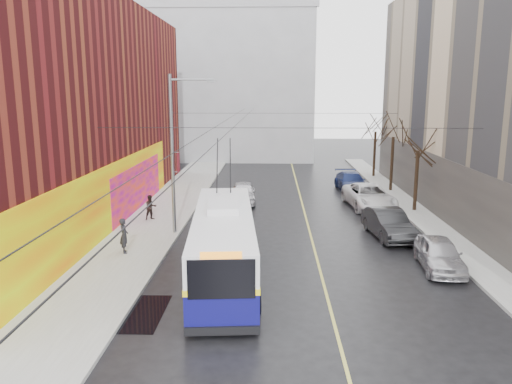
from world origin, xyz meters
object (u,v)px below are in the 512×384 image
(tree_far, at_px, (376,123))
(parked_car_c, at_px, (369,196))
(streetlight_pole, at_px, (175,151))
(trolleybus, at_px, (224,243))
(parked_car_d, at_px, (351,182))
(parked_car_a, at_px, (439,254))
(pedestrian_b, at_px, (151,207))
(following_car, at_px, (243,193))
(pedestrian_a, at_px, (124,236))
(tree_mid, at_px, (394,127))
(tree_near, at_px, (419,139))
(parked_car_b, at_px, (388,224))

(tree_far, distance_m, parked_car_c, 13.88)
(streetlight_pole, height_order, trolleybus, streetlight_pole)
(parked_car_c, distance_m, parked_car_d, 6.12)
(tree_far, relative_size, parked_car_a, 1.53)
(tree_far, height_order, parked_car_a, tree_far)
(trolleybus, distance_m, pedestrian_b, 10.80)
(streetlight_pole, relative_size, following_car, 2.02)
(streetlight_pole, distance_m, parked_car_c, 14.74)
(pedestrian_a, bearing_deg, tree_mid, -67.14)
(following_car, xyz_separation_m, pedestrian_b, (-5.48, -5.74, 0.17))
(following_car, bearing_deg, trolleybus, -92.81)
(parked_car_d, relative_size, following_car, 1.18)
(trolleybus, relative_size, parked_car_c, 2.00)
(tree_near, distance_m, parked_car_b, 8.11)
(streetlight_pole, xyz_separation_m, tree_near, (15.14, 6.00, 0.13))
(streetlight_pole, distance_m, parked_car_b, 12.61)
(tree_mid, distance_m, pedestrian_b, 20.56)
(tree_near, bearing_deg, trolleybus, -133.47)
(streetlight_pole, height_order, tree_far, streetlight_pole)
(tree_mid, height_order, tree_far, tree_mid)
(parked_car_c, bearing_deg, pedestrian_a, -148.30)
(tree_near, xyz_separation_m, following_car, (-11.84, 2.53, -4.22))
(pedestrian_a, bearing_deg, tree_far, -57.32)
(parked_car_c, height_order, pedestrian_a, pedestrian_a)
(streetlight_pole, height_order, tree_near, streetlight_pole)
(parked_car_b, relative_size, pedestrian_b, 3.10)
(parked_car_a, distance_m, pedestrian_a, 15.16)
(tree_far, distance_m, parked_car_b, 20.88)
(parked_car_a, xyz_separation_m, parked_car_b, (-1.20, 5.08, 0.07))
(parked_car_c, xyz_separation_m, parked_car_d, (-0.32, 6.11, -0.07))
(streetlight_pole, bearing_deg, pedestrian_b, 128.03)
(tree_mid, distance_m, pedestrian_a, 24.31)
(pedestrian_a, bearing_deg, parked_car_c, -74.10)
(tree_mid, relative_size, trolleybus, 0.56)
(pedestrian_a, bearing_deg, trolleybus, -139.08)
(following_car, bearing_deg, pedestrian_a, -115.89)
(parked_car_a, distance_m, pedestrian_b, 17.30)
(trolleybus, distance_m, parked_car_c, 16.32)
(tree_mid, relative_size, parked_car_d, 1.27)
(tree_near, bearing_deg, parked_car_c, 158.60)
(trolleybus, relative_size, pedestrian_b, 7.63)
(tree_near, height_order, parked_car_d, tree_near)
(parked_car_a, bearing_deg, pedestrian_a, 178.61)
(streetlight_pole, height_order, parked_car_c, streetlight_pole)
(trolleybus, xyz_separation_m, pedestrian_a, (-5.24, 2.72, -0.53))
(streetlight_pole, bearing_deg, following_car, 68.87)
(parked_car_a, bearing_deg, following_car, 129.76)
(pedestrian_b, bearing_deg, trolleybus, -96.44)
(streetlight_pole, relative_size, parked_car_a, 2.10)
(streetlight_pole, xyz_separation_m, tree_far, (15.14, 20.00, 0.30))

